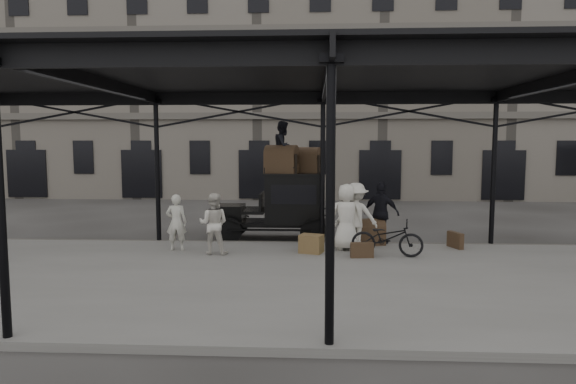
% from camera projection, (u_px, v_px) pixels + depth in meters
% --- Properties ---
extents(ground, '(120.00, 120.00, 0.00)m').
position_uv_depth(ground, '(323.00, 262.00, 13.50)').
color(ground, '#383533').
rests_on(ground, ground).
extents(platform, '(28.00, 8.00, 0.15)m').
position_uv_depth(platform, '(324.00, 280.00, 11.51)').
color(platform, slate).
rests_on(platform, ground).
extents(canopy, '(22.50, 9.00, 4.74)m').
position_uv_depth(canopy, '(326.00, 77.00, 11.33)').
color(canopy, black).
rests_on(canopy, ground).
extents(building_frontage, '(64.00, 8.00, 14.00)m').
position_uv_depth(building_frontage, '(319.00, 77.00, 30.69)').
color(building_frontage, slate).
rests_on(building_frontage, ground).
extents(taxi, '(3.65, 1.55, 2.18)m').
position_uv_depth(taxi, '(285.00, 203.00, 16.49)').
color(taxi, black).
rests_on(taxi, ground).
extents(porter_left, '(0.60, 0.42, 1.57)m').
position_uv_depth(porter_left, '(176.00, 222.00, 14.23)').
color(porter_left, beige).
rests_on(porter_left, platform).
extents(porter_midleft, '(0.84, 0.68, 1.65)m').
position_uv_depth(porter_midleft, '(214.00, 224.00, 13.76)').
color(porter_midleft, silver).
rests_on(porter_midleft, platform).
extents(porter_centre, '(0.93, 0.62, 1.86)m').
position_uv_depth(porter_centre, '(346.00, 217.00, 14.28)').
color(porter_centre, silver).
rests_on(porter_centre, platform).
extents(porter_official, '(1.16, 0.88, 1.84)m').
position_uv_depth(porter_official, '(381.00, 213.00, 15.09)').
color(porter_official, black).
rests_on(porter_official, platform).
extents(porter_right, '(1.27, 0.82, 1.86)m').
position_uv_depth(porter_right, '(356.00, 216.00, 14.50)').
color(porter_right, silver).
rests_on(porter_right, platform).
extents(bicycle, '(1.96, 0.96, 0.98)m').
position_uv_depth(bicycle, '(387.00, 238.00, 13.54)').
color(bicycle, black).
rests_on(bicycle, platform).
extents(porter_roof, '(0.83, 0.94, 1.63)m').
position_uv_depth(porter_roof, '(283.00, 147.00, 16.22)').
color(porter_roof, black).
rests_on(porter_roof, taxi).
extents(steamer_trunk_roof_near, '(1.12, 0.85, 0.73)m').
position_uv_depth(steamer_trunk_roof_near, '(282.00, 161.00, 16.11)').
color(steamer_trunk_roof_near, '#493022').
rests_on(steamer_trunk_roof_near, taxi).
extents(steamer_trunk_roof_far, '(1.04, 0.80, 0.67)m').
position_uv_depth(steamer_trunk_roof_far, '(306.00, 162.00, 16.52)').
color(steamer_trunk_roof_far, '#493022').
rests_on(steamer_trunk_roof_far, taxi).
extents(steamer_trunk_platform, '(0.98, 0.74, 0.64)m').
position_uv_depth(steamer_trunk_platform, '(369.00, 234.00, 15.05)').
color(steamer_trunk_platform, '#493022').
rests_on(steamer_trunk_platform, platform).
extents(wicker_hamper, '(0.71, 0.62, 0.50)m').
position_uv_depth(wicker_hamper, '(311.00, 244.00, 13.95)').
color(wicker_hamper, brown).
rests_on(wicker_hamper, platform).
extents(suitcase_upright, '(0.35, 0.61, 0.45)m').
position_uv_depth(suitcase_upright, '(455.00, 240.00, 14.60)').
color(suitcase_upright, '#493022').
rests_on(suitcase_upright, platform).
extents(suitcase_flat, '(0.61, 0.21, 0.40)m').
position_uv_depth(suitcase_flat, '(362.00, 250.00, 13.37)').
color(suitcase_flat, '#493022').
rests_on(suitcase_flat, platform).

